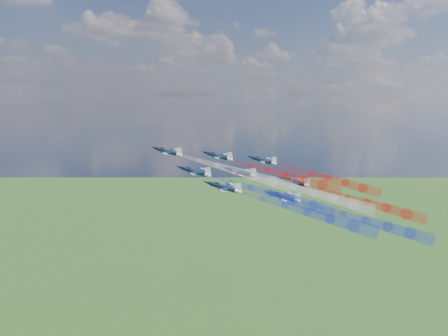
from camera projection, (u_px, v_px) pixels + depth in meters
jet_lead at (168, 152)px, 149.55m from camera, size 13.48×13.70×5.48m
trail_lead at (235, 171)px, 144.56m from camera, size 24.91×27.06×11.21m
jet_inner_left at (195, 172)px, 135.02m from camera, size 13.48×13.70×5.48m
trail_inner_left at (271, 194)px, 130.03m from camera, size 24.91×27.06×11.21m
jet_inner_right at (218, 156)px, 154.09m from camera, size 13.48×13.70×5.48m
trail_inner_right at (286, 175)px, 149.10m from camera, size 24.91×27.06×11.21m
jet_outer_left at (224, 187)px, 125.27m from camera, size 13.48×13.70×5.48m
trail_outer_left at (307, 212)px, 120.28m from camera, size 24.91×27.06×11.21m
jet_center_third at (241, 172)px, 144.42m from camera, size 13.48×13.70×5.48m
trail_center_third at (314, 193)px, 139.43m from camera, size 24.91×27.06×11.21m
jet_outer_right at (263, 160)px, 163.21m from camera, size 13.48×13.70×5.48m
trail_outer_right at (328, 178)px, 158.23m from camera, size 24.91×27.06×11.21m
jet_rear_left at (284, 197)px, 131.99m from camera, size 13.48×13.70×5.48m
trail_rear_left at (365, 220)px, 127.00m from camera, size 24.91×27.06×11.21m
jet_rear_right at (294, 182)px, 149.04m from camera, size 13.48×13.70×5.48m
trail_rear_right at (367, 202)px, 144.06m from camera, size 24.91×27.06×11.21m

